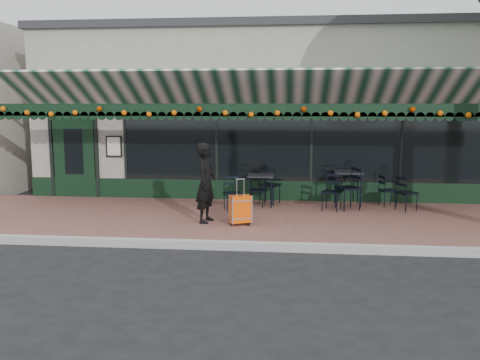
# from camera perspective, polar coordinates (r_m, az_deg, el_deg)

# --- Properties ---
(ground) EXTENTS (80.00, 80.00, 0.00)m
(ground) POSITION_cam_1_polar(r_m,az_deg,el_deg) (9.27, 0.01, -7.71)
(ground) COLOR black
(ground) RESTS_ON ground
(sidewalk) EXTENTS (18.00, 4.00, 0.15)m
(sidewalk) POSITION_cam_1_polar(r_m,az_deg,el_deg) (11.17, 1.04, -4.48)
(sidewalk) COLOR brown
(sidewalk) RESTS_ON ground
(curb) EXTENTS (18.00, 0.16, 0.15)m
(curb) POSITION_cam_1_polar(r_m,az_deg,el_deg) (9.17, -0.04, -7.40)
(curb) COLOR #9E9E99
(curb) RESTS_ON ground
(restaurant_building) EXTENTS (12.00, 9.60, 4.50)m
(restaurant_building) POSITION_cam_1_polar(r_m,az_deg,el_deg) (16.71, 2.72, 7.43)
(restaurant_building) COLOR gray
(restaurant_building) RESTS_ON ground
(woman) EXTENTS (0.50, 0.67, 1.65)m
(woman) POSITION_cam_1_polar(r_m,az_deg,el_deg) (10.52, -3.83, -0.32)
(woman) COLOR black
(woman) RESTS_ON sidewalk
(suitcase) EXTENTS (0.47, 0.38, 0.94)m
(suitcase) POSITION_cam_1_polar(r_m,az_deg,el_deg) (10.33, 0.05, -3.34)
(suitcase) COLOR #F65007
(suitcase) RESTS_ON sidewalk
(cafe_table_a) EXTENTS (0.67, 0.67, 0.83)m
(cafe_table_a) POSITION_cam_1_polar(r_m,az_deg,el_deg) (12.57, 12.05, 0.60)
(cafe_table_a) COLOR black
(cafe_table_a) RESTS_ON sidewalk
(cafe_table_b) EXTENTS (0.62, 0.62, 0.76)m
(cafe_table_b) POSITION_cam_1_polar(r_m,az_deg,el_deg) (12.21, 2.38, 0.25)
(cafe_table_b) COLOR black
(cafe_table_b) RESTS_ON sidewalk
(chair_a_left) EXTENTS (0.65, 0.65, 0.99)m
(chair_a_left) POSITION_cam_1_polar(r_m,az_deg,el_deg) (12.06, 12.03, -0.95)
(chair_a_left) COLOR black
(chair_a_left) RESTS_ON sidewalk
(chair_a_right) EXTENTS (0.47, 0.47, 0.76)m
(chair_a_right) POSITION_cam_1_polar(r_m,az_deg,el_deg) (12.69, 16.29, -1.17)
(chair_a_right) COLOR black
(chair_a_right) RESTS_ON sidewalk
(chair_a_front) EXTENTS (0.54, 0.54, 0.84)m
(chair_a_front) POSITION_cam_1_polar(r_m,az_deg,el_deg) (11.90, 10.27, -1.38)
(chair_a_front) COLOR black
(chair_a_front) RESTS_ON sidewalk
(chair_a_extra) EXTENTS (0.56, 0.56, 0.82)m
(chair_a_extra) POSITION_cam_1_polar(r_m,az_deg,el_deg) (12.29, 18.19, -1.42)
(chair_a_extra) COLOR black
(chair_a_extra) RESTS_ON sidewalk
(chair_b_left) EXTENTS (0.41, 0.41, 0.76)m
(chair_b_left) POSITION_cam_1_polar(r_m,az_deg,el_deg) (12.18, 1.95, -1.22)
(chair_b_left) COLOR black
(chair_b_left) RESTS_ON sidewalk
(chair_b_right) EXTENTS (0.60, 0.60, 0.93)m
(chair_b_right) POSITION_cam_1_polar(r_m,az_deg,el_deg) (12.49, 3.34, -0.59)
(chair_b_right) COLOR black
(chair_b_right) RESTS_ON sidewalk
(chair_b_front) EXTENTS (0.51, 0.51, 0.80)m
(chair_b_front) POSITION_cam_1_polar(r_m,az_deg,el_deg) (11.69, -0.84, -1.53)
(chair_b_front) COLOR black
(chair_b_front) RESTS_ON sidewalk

